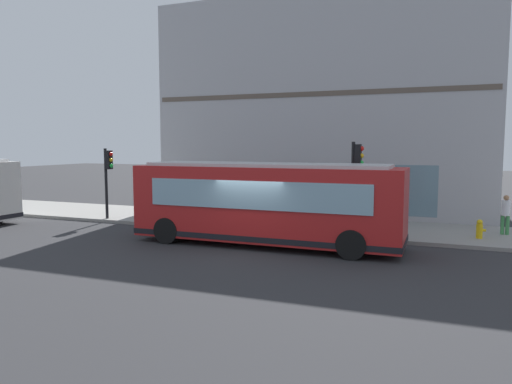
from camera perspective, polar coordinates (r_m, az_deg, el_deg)
ground at (r=17.48m, az=-0.06°, el=-6.72°), size 120.00×120.00×0.00m
sidewalk_curb at (r=22.11m, az=4.70°, el=-3.91°), size 4.80×40.00×0.15m
building_corner at (r=28.75m, az=8.93°, el=9.44°), size 9.48×17.36×11.34m
city_bus_nearside at (r=17.80m, az=1.16°, el=-1.42°), size 2.63×10.05×3.07m
traffic_light_near_corner at (r=19.29m, az=11.85°, el=2.56°), size 0.32×0.49×3.72m
traffic_light_down_block at (r=24.21m, az=-17.25°, el=2.54°), size 0.32×0.49×3.41m
fire_hydrant at (r=20.34m, az=25.12°, el=-4.03°), size 0.35×0.35×0.74m
pedestrian_by_light_pole at (r=25.86m, az=-6.55°, el=-0.00°), size 0.32×0.32×1.81m
pedestrian_near_building_entrance at (r=21.58m, az=27.63°, el=-2.14°), size 0.32×0.32×1.59m
pedestrian_walking_along_curb at (r=21.63m, az=-5.88°, el=-1.34°), size 0.32×0.32×1.68m
newspaper_vending_box at (r=22.18m, az=-3.59°, el=-2.49°), size 0.44×0.43×0.90m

